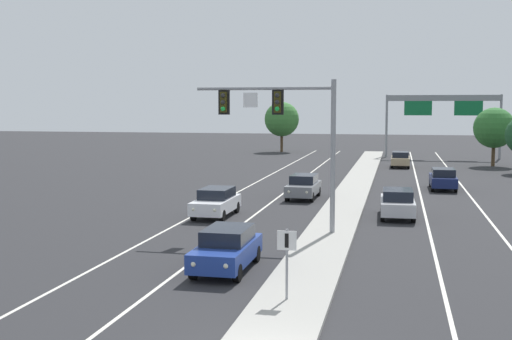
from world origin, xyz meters
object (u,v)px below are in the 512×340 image
at_px(car_oncoming_blue, 227,248).
at_px(tree_far_right_c, 494,128).
at_px(car_oncoming_grey, 304,186).
at_px(car_receding_tan, 400,159).
at_px(highway_sign_gantry, 443,106).
at_px(median_sign_post, 287,254).
at_px(car_receding_silver, 397,203).
at_px(car_oncoming_white, 216,202).
at_px(car_receding_navy, 443,179).
at_px(overhead_signal_mast, 288,123).
at_px(tree_far_left_c, 282,119).

distance_m(car_oncoming_blue, tree_far_right_c, 49.61).
distance_m(car_oncoming_grey, car_receding_tan, 25.02).
distance_m(car_oncoming_blue, highway_sign_gantry, 58.03).
xyz_separation_m(median_sign_post, car_receding_tan, (3.52, 47.26, -0.77)).
height_order(car_oncoming_grey, car_receding_silver, same).
bearing_deg(car_receding_silver, car_oncoming_white, -169.58).
height_order(car_receding_silver, highway_sign_gantry, highway_sign_gantry).
bearing_deg(car_oncoming_blue, car_receding_silver, 64.72).
xyz_separation_m(car_receding_navy, tree_far_right_c, (6.28, 20.78, 3.10)).
distance_m(overhead_signal_mast, tree_far_left_c, 56.63).
height_order(median_sign_post, car_receding_silver, median_sign_post).
distance_m(car_oncoming_white, tree_far_left_c, 52.16).
relative_size(car_oncoming_grey, car_receding_tan, 1.00).
xyz_separation_m(car_receding_tan, tree_far_right_c, (9.30, 3.36, 3.10)).
bearing_deg(median_sign_post, highway_sign_gantry, 82.13).
xyz_separation_m(overhead_signal_mast, tree_far_right_c, (14.65, 39.58, -1.39)).
bearing_deg(car_receding_silver, car_receding_tan, 89.59).
xyz_separation_m(car_receding_navy, highway_sign_gantry, (1.80, 30.52, 5.34)).
relative_size(car_receding_silver, tree_far_left_c, 0.67).
height_order(car_oncoming_white, car_oncoming_grey, same).
bearing_deg(tree_far_right_c, highway_sign_gantry, 114.69).
bearing_deg(car_receding_silver, highway_sign_gantry, 83.40).
bearing_deg(car_oncoming_blue, car_oncoming_grey, 89.75).
height_order(car_receding_silver, car_receding_navy, same).
height_order(overhead_signal_mast, tree_far_left_c, overhead_signal_mast).
bearing_deg(car_receding_navy, highway_sign_gantry, 86.63).
height_order(car_oncoming_blue, car_receding_navy, same).
relative_size(car_oncoming_blue, tree_far_left_c, 0.67).
distance_m(median_sign_post, car_oncoming_white, 16.37).
bearing_deg(overhead_signal_mast, car_receding_silver, 48.29).
xyz_separation_m(median_sign_post, tree_far_right_c, (12.82, 50.62, 2.33)).
relative_size(car_oncoming_grey, car_receding_silver, 1.00).
xyz_separation_m(overhead_signal_mast, car_receding_silver, (5.13, 5.76, -4.49)).
distance_m(car_receding_navy, highway_sign_gantry, 31.04).
distance_m(overhead_signal_mast, car_receding_navy, 21.06).
distance_m(overhead_signal_mast, car_receding_tan, 36.88).
height_order(overhead_signal_mast, car_receding_navy, overhead_signal_mast).
relative_size(car_oncoming_grey, tree_far_left_c, 0.67).
bearing_deg(median_sign_post, car_receding_navy, 77.62).
distance_m(median_sign_post, car_receding_tan, 47.40).
bearing_deg(highway_sign_gantry, car_oncoming_blue, -101.22).
height_order(car_oncoming_grey, tree_far_left_c, tree_far_left_c).
relative_size(overhead_signal_mast, median_sign_post, 3.27).
bearing_deg(median_sign_post, car_oncoming_blue, 128.26).
relative_size(car_oncoming_blue, car_receding_tan, 1.00).
bearing_deg(car_receding_tan, highway_sign_gantry, 69.77).
relative_size(car_receding_silver, highway_sign_gantry, 0.34).
distance_m(car_oncoming_white, car_receding_tan, 33.80).
xyz_separation_m(car_oncoming_blue, car_receding_navy, (9.44, 26.16, 0.00)).
bearing_deg(overhead_signal_mast, tree_far_right_c, 69.69).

